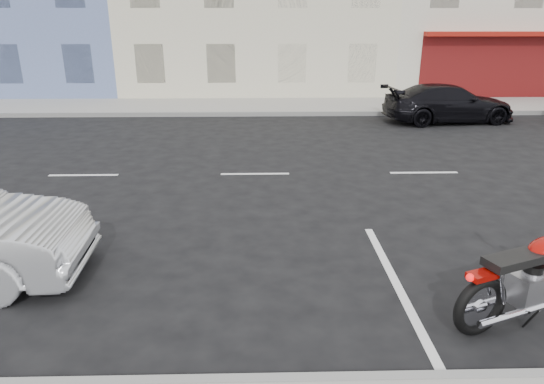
% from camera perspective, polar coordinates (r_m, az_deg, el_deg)
% --- Properties ---
extents(ground, '(120.00, 120.00, 0.00)m').
position_cam_1_polar(ground, '(11.54, 7.97, 2.19)').
color(ground, black).
rests_on(ground, ground).
extents(sidewalk_far, '(80.00, 3.40, 0.15)m').
position_cam_1_polar(sidewalk_far, '(20.08, -10.52, 9.87)').
color(sidewalk_far, gray).
rests_on(sidewalk_far, ground).
extents(curb_far, '(80.00, 0.12, 0.16)m').
position_cam_1_polar(curb_far, '(18.43, -11.31, 8.94)').
color(curb_far, gray).
rests_on(curb_far, ground).
extents(car_far, '(4.64, 2.30, 1.30)m').
position_cam_1_polar(car_far, '(18.12, 20.04, 9.78)').
color(car_far, black).
rests_on(car_far, ground).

